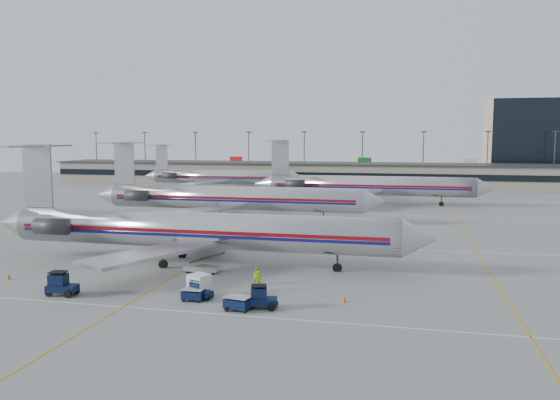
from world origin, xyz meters
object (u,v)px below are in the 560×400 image
(jet_foreground, at_px, (191,229))
(tug_center, at_px, (199,290))
(uld_container, at_px, (199,286))
(jet_second_row, at_px, (228,197))
(belt_loader, at_px, (202,267))

(jet_foreground, height_order, tug_center, jet_foreground)
(jet_foreground, bearing_deg, uld_container, -65.07)
(jet_foreground, height_order, jet_second_row, jet_second_row)
(tug_center, height_order, belt_loader, belt_loader)
(belt_loader, bearing_deg, tug_center, -70.26)
(uld_container, bearing_deg, tug_center, -43.88)
(jet_second_row, bearing_deg, tug_center, -74.92)
(jet_second_row, relative_size, belt_loader, 11.96)
(belt_loader, bearing_deg, jet_foreground, 126.94)
(tug_center, xyz_separation_m, belt_loader, (-2.92, 8.34, -0.16))
(uld_container, xyz_separation_m, belt_loader, (-2.74, 7.94, -0.41))
(jet_foreground, distance_m, belt_loader, 5.30)
(jet_foreground, bearing_deg, belt_loader, -53.52)
(jet_second_row, bearing_deg, belt_loader, -75.99)
(tug_center, xyz_separation_m, uld_container, (-0.18, 0.40, 0.25))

